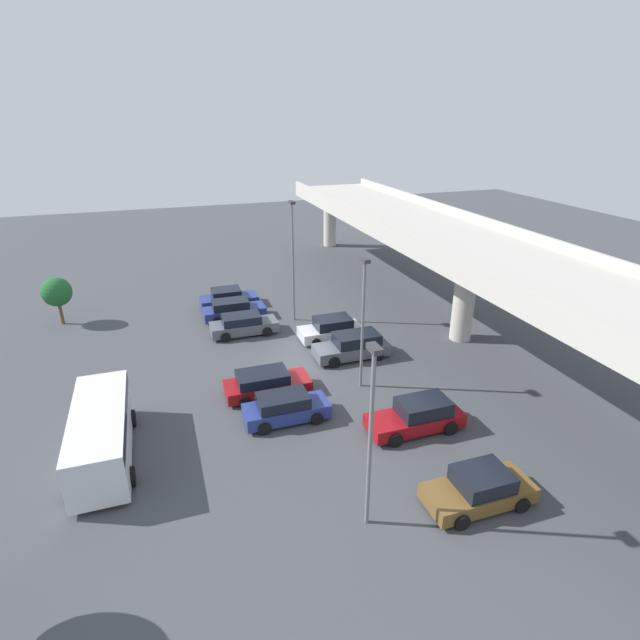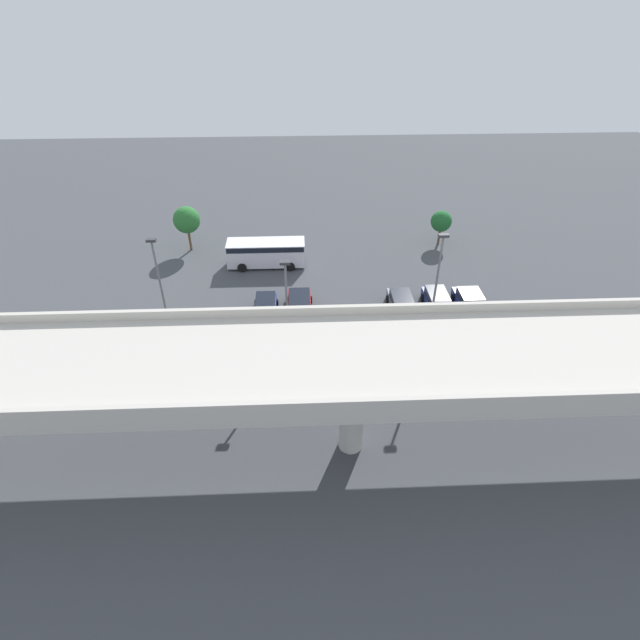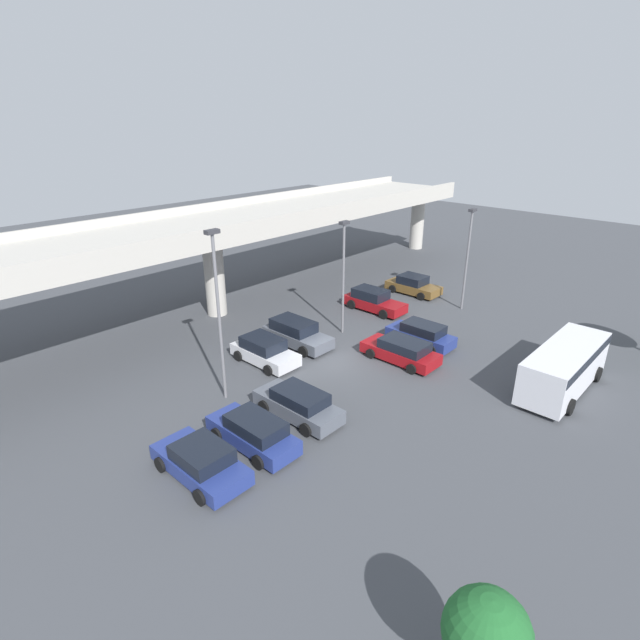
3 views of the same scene
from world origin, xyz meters
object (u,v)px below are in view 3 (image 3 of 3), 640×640
at_px(shuttle_bus, 565,365).
at_px(lamp_post_near_aisle, 343,269).
at_px(parked_car_1, 253,432).
at_px(parked_car_4, 296,333).
at_px(lamp_post_by_overpass, 218,306).
at_px(parked_car_0, 201,461).
at_px(parked_car_5, 401,351).
at_px(lamp_post_mid_lot, 468,252).
at_px(tree_front_left, 486,633).
at_px(parked_car_8, 413,285).
at_px(parked_car_7, 373,301).
at_px(parked_car_6, 421,334).
at_px(parked_car_3, 264,351).
at_px(parked_car_2, 298,404).

height_order(shuttle_bus, lamp_post_near_aisle, lamp_post_near_aisle).
height_order(parked_car_1, parked_car_4, parked_car_4).
bearing_deg(lamp_post_by_overpass, parked_car_0, -136.25).
distance_m(parked_car_5, lamp_post_mid_lot, 11.22).
bearing_deg(tree_front_left, shuttle_bus, 12.41).
bearing_deg(parked_car_1, lamp_post_mid_lot, -86.21).
bearing_deg(parked_car_8, parked_car_1, -74.63).
distance_m(parked_car_8, lamp_post_near_aisle, 10.81).
relative_size(parked_car_5, lamp_post_near_aisle, 0.62).
bearing_deg(parked_car_7, parked_car_5, -41.54).
xyz_separation_m(parked_car_4, lamp_post_near_aisle, (3.49, -0.92, 3.70)).
bearing_deg(parked_car_0, shuttle_bus, -115.90).
bearing_deg(parked_car_7, lamp_post_near_aisle, -78.18).
relative_size(parked_car_8, lamp_post_near_aisle, 0.59).
relative_size(parked_car_6, lamp_post_mid_lot, 0.57).
bearing_deg(parked_car_1, lamp_post_by_overpass, -21.48).
bearing_deg(parked_car_3, parked_car_7, 92.27).
distance_m(lamp_post_near_aisle, lamp_post_by_overpass, 10.67).
distance_m(lamp_post_mid_lot, lamp_post_by_overpass, 20.42).
height_order(parked_car_0, parked_car_2, parked_car_0).
bearing_deg(parked_car_6, parked_car_2, 90.38).
height_order(parked_car_0, parked_car_7, parked_car_7).
xyz_separation_m(parked_car_5, parked_car_6, (2.77, 0.37, 0.03)).
height_order(parked_car_3, lamp_post_by_overpass, lamp_post_by_overpass).
bearing_deg(parked_car_1, parked_car_8, -74.63).
distance_m(parked_car_2, shuttle_bus, 14.34).
xyz_separation_m(parked_car_0, parked_car_6, (16.97, 0.22, 0.03)).
bearing_deg(parked_car_5, parked_car_2, 87.97).
xyz_separation_m(parked_car_5, parked_car_7, (5.63, 6.36, 0.07)).
height_order(parked_car_5, shuttle_bus, shuttle_bus).
relative_size(parked_car_5, parked_car_8, 1.06).
xyz_separation_m(parked_car_4, parked_car_6, (5.42, -5.91, -0.07)).
bearing_deg(parked_car_6, lamp_post_near_aisle, 21.16).
height_order(lamp_post_by_overpass, tree_front_left, lamp_post_by_overpass).
xyz_separation_m(parked_car_4, parked_car_8, (13.58, -0.03, -0.08)).
bearing_deg(parked_car_5, lamp_post_by_overpass, 65.74).
bearing_deg(parked_car_2, parked_car_0, 91.46).
bearing_deg(parked_car_1, parked_car_7, -69.88).
height_order(parked_car_0, parked_car_6, parked_car_6).
xyz_separation_m(parked_car_6, parked_car_8, (8.16, 5.88, -0.02)).
height_order(parked_car_4, parked_car_8, parked_car_4).
relative_size(parked_car_1, lamp_post_near_aisle, 0.61).
relative_size(parked_car_0, lamp_post_mid_lot, 0.60).
relative_size(parked_car_2, parked_car_8, 1.05).
bearing_deg(parked_car_1, parked_car_0, 88.94).
bearing_deg(lamp_post_near_aisle, parked_car_3, 175.15).
relative_size(parked_car_1, shuttle_bus, 0.63).
relative_size(parked_car_2, lamp_post_mid_lot, 0.62).
bearing_deg(parked_car_3, parked_car_1, -44.79).
height_order(parked_car_0, lamp_post_mid_lot, lamp_post_mid_lot).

